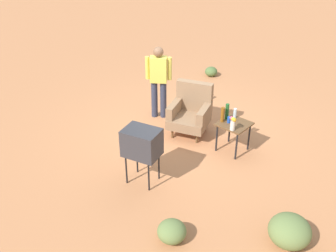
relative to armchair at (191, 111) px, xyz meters
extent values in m
plane|color=#C17A4C|center=(-0.14, 0.03, -0.50)|extent=(60.00, 60.00, 0.00)
cylinder|color=brown|center=(-0.13, -0.44, -0.39)|extent=(0.05, 0.05, 0.22)
cylinder|color=brown|center=(0.37, -0.26, -0.39)|extent=(0.05, 0.05, 0.22)
cylinder|color=brown|center=(-0.31, 0.06, -0.39)|extent=(0.05, 0.05, 0.22)
cylinder|color=brown|center=(0.19, 0.24, -0.39)|extent=(0.05, 0.05, 0.22)
cube|color=#8C6B4C|center=(0.03, -0.10, -0.18)|extent=(0.97, 0.97, 0.20)
cube|color=#8C6B4C|center=(-0.07, 0.21, 0.24)|extent=(0.77, 0.41, 0.64)
cube|color=#8C6B4C|center=(-0.27, -0.20, 0.05)|extent=(0.36, 0.69, 0.26)
cube|color=#8C6B4C|center=(0.34, 0.01, 0.05)|extent=(0.36, 0.69, 0.26)
cylinder|color=black|center=(0.84, -0.24, -0.21)|extent=(0.04, 0.04, 0.57)
cylinder|color=black|center=(1.28, -0.24, -0.21)|extent=(0.04, 0.04, 0.57)
cylinder|color=black|center=(0.84, 0.21, -0.21)|extent=(0.04, 0.04, 0.57)
cylinder|color=black|center=(1.28, 0.21, -0.21)|extent=(0.04, 0.04, 0.57)
cube|color=brown|center=(1.06, -0.01, 0.09)|extent=(0.56, 0.56, 0.03)
cylinder|color=black|center=(0.60, -1.64, -0.22)|extent=(0.03, 0.03, 0.55)
cylinder|color=black|center=(0.18, -1.75, -0.22)|extent=(0.03, 0.03, 0.55)
cylinder|color=black|center=(0.69, -1.99, -0.22)|extent=(0.03, 0.03, 0.55)
cylinder|color=black|center=(0.27, -2.10, -0.22)|extent=(0.03, 0.03, 0.55)
cube|color=#333338|center=(0.43, -1.87, 0.29)|extent=(0.69, 0.58, 0.48)
cube|color=#383D3F|center=(0.38, -1.65, 0.29)|extent=(0.41, 0.12, 0.34)
cylinder|color=#2D3347|center=(-1.04, 0.01, -0.07)|extent=(0.14, 0.14, 0.86)
cylinder|color=#2D3347|center=(-0.88, 0.13, -0.07)|extent=(0.14, 0.14, 0.86)
cube|color=#D6C64C|center=(-0.96, 0.07, 0.64)|extent=(0.42, 0.39, 0.56)
cylinder|color=#D6C64C|center=(-1.16, -0.07, 0.67)|extent=(0.09, 0.09, 0.50)
cylinder|color=#D6C64C|center=(-0.77, 0.21, 0.67)|extent=(0.09, 0.09, 0.50)
sphere|color=brown|center=(-0.96, 0.07, 1.03)|extent=(0.22, 0.22, 0.22)
cylinder|color=silver|center=(0.94, 0.18, 0.21)|extent=(0.06, 0.06, 0.20)
cylinder|color=blue|center=(0.97, -0.06, 0.17)|extent=(0.07, 0.07, 0.12)
cylinder|color=#1E5623|center=(0.85, 0.04, 0.27)|extent=(0.07, 0.07, 0.32)
cylinder|color=brown|center=(0.84, -0.11, 0.26)|extent=(0.07, 0.07, 0.30)
cylinder|color=silver|center=(1.17, -0.25, 0.20)|extent=(0.09, 0.09, 0.18)
sphere|color=yellow|center=(1.17, -0.25, 0.34)|extent=(0.07, 0.07, 0.07)
sphere|color=#E04C66|center=(1.13, -0.24, 0.34)|extent=(0.07, 0.07, 0.07)
sphere|color=orange|center=(1.20, -0.26, 0.34)|extent=(0.07, 0.07, 0.07)
ellipsoid|color=olive|center=(3.01, -1.53, -0.26)|extent=(0.61, 0.61, 0.47)
ellipsoid|color=#516B38|center=(-1.47, 2.78, -0.36)|extent=(0.35, 0.35, 0.27)
ellipsoid|color=olive|center=(1.72, -2.58, -0.33)|extent=(0.42, 0.42, 0.33)
camera|label=1|loc=(4.38, -5.69, 3.78)|focal=41.83mm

